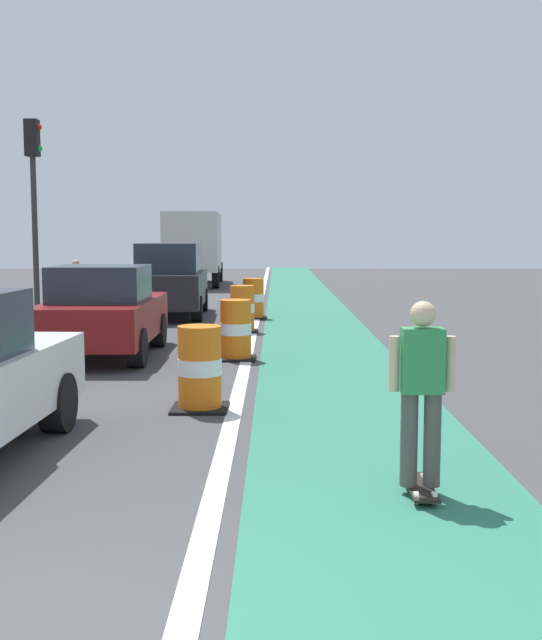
{
  "coord_description": "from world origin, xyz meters",
  "views": [
    {
      "loc": [
        1.43,
        -4.19,
        2.24
      ],
      "look_at": [
        1.37,
        6.5,
        1.1
      ],
      "focal_mm": 44.39,
      "sensor_mm": 36.0,
      "label": 1
    }
  ],
  "objects_px": {
    "traffic_barrel_front": "(200,369)",
    "traffic_barrel_back": "(242,309)",
    "parked_suv_third": "(170,279)",
    "traffic_light_corner": "(34,185)",
    "pedestrian_crossing": "(76,288)",
    "traffic_barrel_far": "(253,299)",
    "parked_sedan_second": "(103,312)",
    "delivery_truck_down_block": "(195,245)",
    "skateboarder_on_lane": "(422,391)",
    "traffic_barrel_mid": "(236,330)"
  },
  "relations": [
    {
      "from": "parked_sedan_second",
      "to": "traffic_barrel_back",
      "type": "distance_m",
      "value": 4.53
    },
    {
      "from": "parked_sedan_second",
      "to": "traffic_light_corner",
      "type": "relative_size",
      "value": 0.81
    },
    {
      "from": "parked_sedan_second",
      "to": "pedestrian_crossing",
      "type": "xyz_separation_m",
      "value": [
        -2.15,
        6.54,
        0.03
      ]
    },
    {
      "from": "parked_suv_third",
      "to": "traffic_barrel_far",
      "type": "xyz_separation_m",
      "value": [
        2.33,
        -0.54,
        -0.5
      ]
    },
    {
      "from": "traffic_barrel_far",
      "to": "parked_sedan_second",
      "type": "bearing_deg",
      "value": -110.57
    },
    {
      "from": "delivery_truck_down_block",
      "to": "traffic_light_corner",
      "type": "distance_m",
      "value": 16.31
    },
    {
      "from": "parked_suv_third",
      "to": "traffic_barrel_mid",
      "type": "distance_m",
      "value": 8.07
    },
    {
      "from": "parked_sedan_second",
      "to": "delivery_truck_down_block",
      "type": "distance_m",
      "value": 21.41
    },
    {
      "from": "traffic_barrel_mid",
      "to": "traffic_light_corner",
      "type": "relative_size",
      "value": 0.21
    },
    {
      "from": "parked_suv_third",
      "to": "traffic_barrel_front",
      "type": "bearing_deg",
      "value": -80.66
    },
    {
      "from": "skateboarder_on_lane",
      "to": "delivery_truck_down_block",
      "type": "distance_m",
      "value": 29.66
    },
    {
      "from": "pedestrian_crossing",
      "to": "traffic_barrel_back",
      "type": "bearing_deg",
      "value": -30.88
    },
    {
      "from": "traffic_barrel_mid",
      "to": "delivery_truck_down_block",
      "type": "height_order",
      "value": "delivery_truck_down_block"
    },
    {
      "from": "traffic_barrel_back",
      "to": "parked_suv_third",
      "type": "bearing_deg",
      "value": 120.81
    },
    {
      "from": "traffic_barrel_front",
      "to": "delivery_truck_down_block",
      "type": "bearing_deg",
      "value": 95.97
    },
    {
      "from": "traffic_barrel_front",
      "to": "traffic_barrel_back",
      "type": "xyz_separation_m",
      "value": [
        0.2,
        8.3,
        0.0
      ]
    },
    {
      "from": "parked_sedan_second",
      "to": "traffic_light_corner",
      "type": "height_order",
      "value": "traffic_light_corner"
    },
    {
      "from": "traffic_barrel_front",
      "to": "traffic_barrel_mid",
      "type": "xyz_separation_m",
      "value": [
        0.25,
        4.18,
        0.0
      ]
    },
    {
      "from": "skateboarder_on_lane",
      "to": "traffic_light_corner",
      "type": "relative_size",
      "value": 0.33
    },
    {
      "from": "traffic_barrel_back",
      "to": "traffic_barrel_far",
      "type": "xyz_separation_m",
      "value": [
        0.17,
        3.08,
        0.0
      ]
    },
    {
      "from": "traffic_barrel_front",
      "to": "delivery_truck_down_block",
      "type": "distance_m",
      "value": 26.04
    },
    {
      "from": "traffic_barrel_front",
      "to": "parked_sedan_second",
      "type": "bearing_deg",
      "value": 116.32
    },
    {
      "from": "parked_suv_third",
      "to": "traffic_barrel_mid",
      "type": "bearing_deg",
      "value": -74.03
    },
    {
      "from": "traffic_barrel_far",
      "to": "traffic_barrel_back",
      "type": "bearing_deg",
      "value": -93.21
    },
    {
      "from": "traffic_barrel_mid",
      "to": "delivery_truck_down_block",
      "type": "xyz_separation_m",
      "value": [
        -2.96,
        21.68,
        1.31
      ]
    },
    {
      "from": "traffic_barrel_far",
      "to": "pedestrian_crossing",
      "type": "distance_m",
      "value": 4.76
    },
    {
      "from": "parked_sedan_second",
      "to": "parked_suv_third",
      "type": "height_order",
      "value": "parked_suv_third"
    },
    {
      "from": "traffic_barrel_mid",
      "to": "pedestrian_crossing",
      "type": "height_order",
      "value": "pedestrian_crossing"
    },
    {
      "from": "traffic_barrel_front",
      "to": "traffic_barrel_back",
      "type": "distance_m",
      "value": 8.3
    },
    {
      "from": "delivery_truck_down_block",
      "to": "pedestrian_crossing",
      "type": "xyz_separation_m",
      "value": [
        -1.66,
        -14.83,
        -0.98
      ]
    },
    {
      "from": "traffic_barrel_back",
      "to": "traffic_light_corner",
      "type": "distance_m",
      "value": 6.21
    },
    {
      "from": "traffic_barrel_far",
      "to": "traffic_barrel_mid",
      "type": "bearing_deg",
      "value": -90.94
    },
    {
      "from": "skateboarder_on_lane",
      "to": "traffic_barrel_mid",
      "type": "xyz_separation_m",
      "value": [
        -1.98,
        7.54,
        -0.38
      ]
    },
    {
      "from": "skateboarder_on_lane",
      "to": "pedestrian_crossing",
      "type": "xyz_separation_m",
      "value": [
        -6.6,
        14.39,
        -0.05
      ]
    },
    {
      "from": "traffic_barrel_front",
      "to": "pedestrian_crossing",
      "type": "height_order",
      "value": "pedestrian_crossing"
    },
    {
      "from": "skateboarder_on_lane",
      "to": "traffic_barrel_back",
      "type": "bearing_deg",
      "value": 99.89
    },
    {
      "from": "parked_suv_third",
      "to": "traffic_light_corner",
      "type": "height_order",
      "value": "traffic_light_corner"
    },
    {
      "from": "parked_sedan_second",
      "to": "traffic_barrel_far",
      "type": "distance_m",
      "value": 7.37
    },
    {
      "from": "skateboarder_on_lane",
      "to": "parked_sedan_second",
      "type": "xyz_separation_m",
      "value": [
        -4.45,
        7.85,
        -0.08
      ]
    },
    {
      "from": "traffic_barrel_back",
      "to": "pedestrian_crossing",
      "type": "distance_m",
      "value": 5.33
    },
    {
      "from": "traffic_barrel_front",
      "to": "traffic_light_corner",
      "type": "relative_size",
      "value": 0.21
    },
    {
      "from": "parked_suv_third",
      "to": "traffic_barrel_mid",
      "type": "relative_size",
      "value": 4.28
    },
    {
      "from": "pedestrian_crossing",
      "to": "delivery_truck_down_block",
      "type": "bearing_deg",
      "value": 83.61
    },
    {
      "from": "traffic_barrel_front",
      "to": "pedestrian_crossing",
      "type": "distance_m",
      "value": 11.86
    },
    {
      "from": "traffic_barrel_back",
      "to": "traffic_light_corner",
      "type": "xyz_separation_m",
      "value": [
        -5.24,
        1.5,
        2.97
      ]
    },
    {
      "from": "parked_suv_third",
      "to": "traffic_barrel_mid",
      "type": "height_order",
      "value": "parked_suv_third"
    },
    {
      "from": "traffic_barrel_far",
      "to": "pedestrian_crossing",
      "type": "xyz_separation_m",
      "value": [
        -4.74,
        -0.35,
        0.33
      ]
    },
    {
      "from": "traffic_barrel_back",
      "to": "traffic_barrel_far",
      "type": "bearing_deg",
      "value": 86.79
    },
    {
      "from": "traffic_barrel_front",
      "to": "traffic_light_corner",
      "type": "xyz_separation_m",
      "value": [
        -5.04,
        9.8,
        2.97
      ]
    },
    {
      "from": "parked_suv_third",
      "to": "traffic_barrel_back",
      "type": "relative_size",
      "value": 4.28
    }
  ]
}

